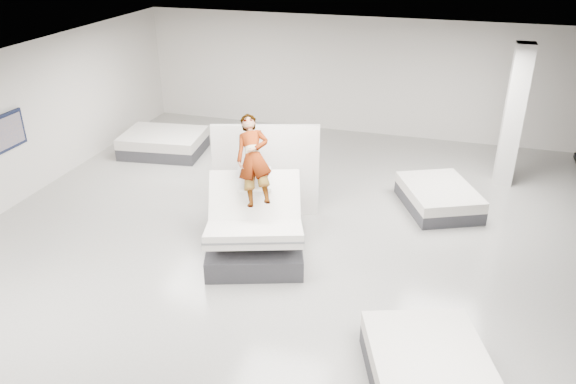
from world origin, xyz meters
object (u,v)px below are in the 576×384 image
Objects in this scene: column at (513,117)px; divider_panel at (266,171)px; person at (254,175)px; remote at (266,194)px; wall_poster at (7,132)px; hero_bed at (255,229)px; flat_bed_right_far at (439,197)px; flat_bed_right_near at (430,374)px; flat_bed_left_far at (164,143)px.

divider_panel is at bearing -147.79° from column.
person is 12.08× the size of remote.
person is at bearing -0.94° from wall_poster.
hero_bed is at bearing -90.00° from person.
remote is 5.71m from wall_poster.
wall_poster is at bearing -165.03° from flat_bed_right_far.
remote is at bearing 14.14° from hero_bed.
flat_bed_right_far is 8.99m from wall_poster.
divider_panel reaches higher than remote.
column is 10.71m from wall_poster.
flat_bed_right_near is at bearing -59.09° from person.
remote is 0.04× the size of column.
divider_panel is 0.98× the size of flat_bed_left_far.
wall_poster is (-5.20, -1.02, 0.64)m from divider_panel.
wall_poster is (-5.36, 0.09, 0.23)m from person.
flat_bed_right_near is 0.73× the size of column.
flat_bed_left_far is (-3.62, 2.42, -0.69)m from divider_panel.
flat_bed_right_near is 7.22m from column.
person is 0.46m from remote.
person is 0.73× the size of flat_bed_right_near.
hero_bed is at bearing -139.14° from flat_bed_right_far.
column is at bearing 3.87° from flat_bed_left_far.
flat_bed_right_near is (3.39, -2.91, -1.10)m from person.
flat_bed_right_near is at bearing -38.24° from hero_bed.
divider_panel is 5.63m from column.
person is at bearing 122.15° from remote.
hero_bed is 0.82× the size of column.
remote is at bearing 139.29° from flat_bed_right_near.
divider_panel is at bearing 100.46° from hero_bed.
person is 4.16m from flat_bed_right_far.
wall_poster is at bearing 157.97° from remote.
flat_bed_right_far is 5.29m from flat_bed_right_near.
column is (1.18, 6.99, 1.33)m from flat_bed_right_near.
flat_bed_right_far is at bearing -9.25° from flat_bed_left_far.
wall_poster is at bearing 175.77° from hero_bed.
flat_bed_right_far is 2.56m from column.
wall_poster reaches higher than flat_bed_left_far.
flat_bed_right_near is at bearing -64.79° from divider_panel.
flat_bed_left_far is 8.48m from column.
remote reaches higher than flat_bed_right_near.
wall_poster is (-8.75, 2.99, 1.33)m from flat_bed_right_near.
remote is (0.21, 0.05, 0.73)m from hero_bed.
flat_bed_right_far is (3.38, 1.28, -0.72)m from divider_panel.
person is at bearing -98.21° from divider_panel.
remote is at bearing -134.36° from column.
column is at bearing 21.93° from wall_poster.
divider_panel is at bearing 11.09° from wall_poster.
column is (8.35, 0.56, 1.32)m from flat_bed_left_far.
wall_poster is (-8.58, -2.29, 1.36)m from flat_bed_right_far.
flat_bed_right_far is at bearing 17.96° from person.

